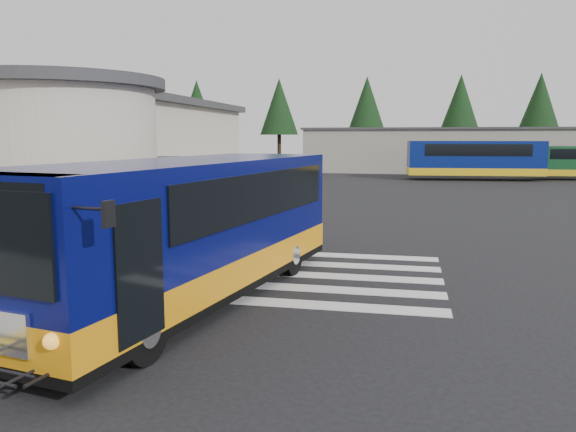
# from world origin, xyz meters

# --- Properties ---
(ground) EXTENTS (140.00, 140.00, 0.00)m
(ground) POSITION_xyz_m (0.00, 0.00, 0.00)
(ground) COLOR black
(ground) RESTS_ON ground
(sidewalk) EXTENTS (10.00, 34.00, 0.15)m
(sidewalk) POSITION_xyz_m (-9.00, 4.00, 0.07)
(sidewalk) COLOR gray
(sidewalk) RESTS_ON ground
(curb_strip) EXTENTS (0.12, 34.00, 0.16)m
(curb_strip) POSITION_xyz_m (-4.05, 4.00, 0.08)
(curb_strip) COLOR gold
(curb_strip) RESTS_ON ground
(station_building) EXTENTS (12.70, 18.70, 4.80)m
(station_building) POSITION_xyz_m (-10.84, 6.91, 2.57)
(station_building) COLOR beige
(station_building) RESTS_ON ground
(crosswalk) EXTENTS (8.00, 5.35, 0.01)m
(crosswalk) POSITION_xyz_m (-0.50, -0.80, 0.01)
(crosswalk) COLOR silver
(crosswalk) RESTS_ON ground
(depot_building) EXTENTS (26.40, 8.40, 4.20)m
(depot_building) POSITION_xyz_m (6.00, 42.00, 2.11)
(depot_building) COLOR gray
(depot_building) RESTS_ON ground
(tree_line) EXTENTS (58.40, 4.40, 10.00)m
(tree_line) POSITION_xyz_m (6.29, 50.00, 6.77)
(tree_line) COLOR black
(tree_line) RESTS_ON ground
(transit_bus) EXTENTS (4.74, 10.41, 2.86)m
(transit_bus) POSITION_xyz_m (-1.73, -3.37, 1.37)
(transit_bus) COLOR #060A4F
(transit_bus) RESTS_ON ground
(pedestrian_a) EXTENTS (0.57, 0.70, 1.68)m
(pedestrian_a) POSITION_xyz_m (-4.50, -3.05, 0.99)
(pedestrian_a) COLOR black
(pedestrian_a) RESTS_ON sidewalk
(far_bus_a) EXTENTS (10.32, 3.65, 2.61)m
(far_bus_a) POSITION_xyz_m (7.68, 32.03, 1.70)
(far_bus_a) COLOR navy
(far_bus_a) RESTS_ON ground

